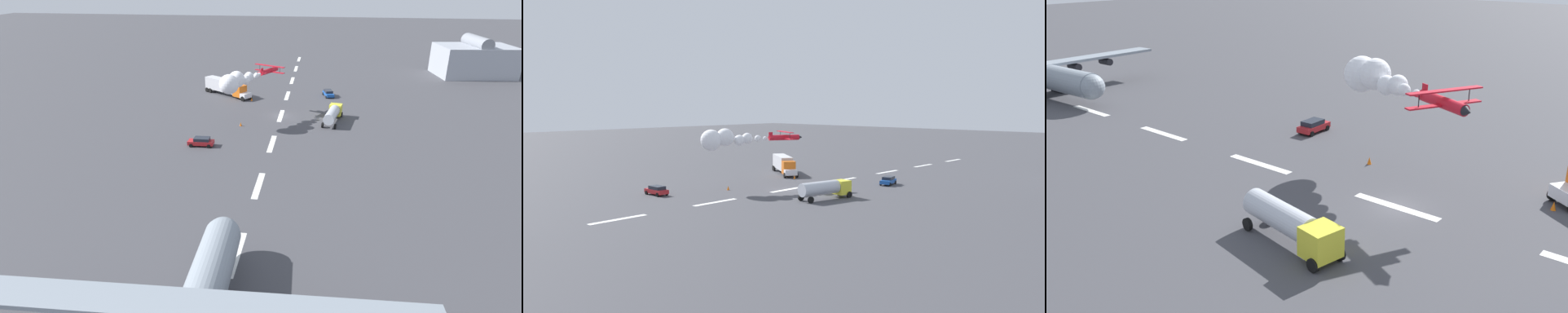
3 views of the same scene
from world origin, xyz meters
The scene contains 11 objects.
ground_plane centered at (0.00, 0.00, 0.00)m, with size 440.00×440.00×0.00m, color #424247.
runway_stripe_4 centered at (0.00, 0.00, 0.01)m, with size 8.00×0.90×0.01m, color white.
runway_stripe_5 centered at (15.98, 0.00, 0.01)m, with size 8.00×0.90×0.01m, color white.
runway_stripe_6 centered at (31.95, 0.00, 0.01)m, with size 8.00×0.90×0.01m, color white.
runway_stripe_7 centered at (47.93, 0.00, 0.01)m, with size 8.00×0.90×0.01m, color white.
cargo_transport_plane centered at (59.89, -0.62, 3.24)m, with size 25.60×36.62×10.85m.
stunt_biplane_red centered at (7.82, -7.69, 8.85)m, with size 16.93×11.00×3.75m.
fuel_tanker_truck centered at (2.54, 10.51, 1.74)m, with size 9.39×4.32×2.90m.
followme_car_yellow centered at (18.60, -11.83, 0.81)m, with size 2.13×4.42×1.52m.
traffic_cone_near centered at (-10.37, -7.80, 0.38)m, with size 0.44×0.44×0.75m, color orange.
traffic_cone_far centered at (7.43, -7.07, 0.38)m, with size 0.44×0.44×0.75m, color orange.
Camera 3 is at (-21.51, 37.61, 19.99)m, focal length 38.44 mm.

